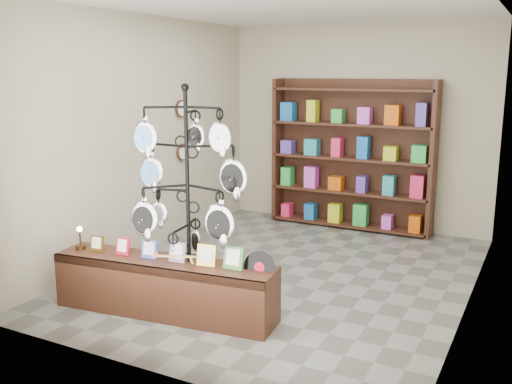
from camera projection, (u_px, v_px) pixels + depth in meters
ground at (286, 273)px, 6.64m from camera, size 5.00×5.00×0.00m
room_envelope at (287, 114)px, 6.25m from camera, size 5.00×5.00×5.00m
display_tree at (187, 186)px, 5.26m from camera, size 1.16×1.15×2.20m
front_shelf at (165, 287)px, 5.49m from camera, size 2.25×0.71×0.78m
back_shelving at (351, 160)px, 8.41m from camera, size 2.42×0.36×2.20m
wall_clocks at (182, 131)px, 7.91m from camera, size 0.03×0.24×0.84m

